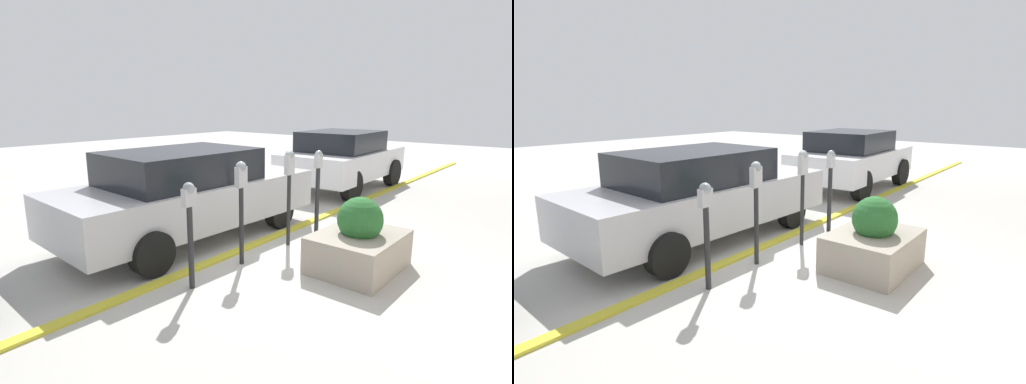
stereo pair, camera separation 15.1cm
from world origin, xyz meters
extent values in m
plane|color=beige|center=(0.00, 0.00, 0.00)|extent=(40.00, 40.00, 0.00)
cube|color=gold|center=(0.00, 0.08, 0.02)|extent=(24.50, 0.16, 0.04)
cylinder|color=#232326|center=(-1.54, -0.32, 0.54)|extent=(0.07, 0.07, 1.07)
cube|color=#B7B7BC|center=(-1.54, -0.32, 1.19)|extent=(0.18, 0.09, 0.22)
sphere|color=gray|center=(-1.54, -0.32, 1.30)|extent=(0.15, 0.15, 0.15)
cylinder|color=#232326|center=(-0.54, -0.28, 0.57)|extent=(0.07, 0.07, 1.14)
cube|color=#B7B7BC|center=(-0.54, -0.28, 1.29)|extent=(0.18, 0.09, 0.29)
sphere|color=gray|center=(-0.54, -0.28, 1.44)|extent=(0.15, 0.15, 0.15)
cylinder|color=#232326|center=(0.54, -0.33, 0.59)|extent=(0.06, 0.06, 1.19)
cube|color=#B7B7BC|center=(0.54, -0.33, 1.34)|extent=(0.17, 0.09, 0.32)
sphere|color=gray|center=(0.54, -0.33, 1.50)|extent=(0.14, 0.14, 0.14)
cylinder|color=#232326|center=(1.45, -0.31, 0.59)|extent=(0.08, 0.08, 1.18)
cube|color=#B7B7BC|center=(1.45, -0.31, 1.31)|extent=(0.15, 0.09, 0.24)
sphere|color=gray|center=(1.45, -0.31, 1.43)|extent=(0.13, 0.13, 0.13)
cube|color=#A39989|center=(0.38, -1.66, 0.26)|extent=(1.35, 1.04, 0.52)
sphere|color=#28662D|center=(0.38, -1.66, 0.73)|extent=(0.63, 0.63, 0.63)
cube|color=#B7B7BC|center=(-0.20, 1.23, 0.66)|extent=(4.67, 2.04, 0.69)
cube|color=black|center=(-0.39, 1.23, 1.28)|extent=(2.45, 1.74, 0.54)
cylinder|color=black|center=(1.22, 0.37, 0.32)|extent=(0.63, 0.23, 0.63)
cylinder|color=black|center=(1.22, 2.10, 0.32)|extent=(0.63, 0.23, 0.63)
cylinder|color=black|center=(-1.63, 0.37, 0.32)|extent=(0.63, 0.23, 0.63)
cylinder|color=black|center=(-1.63, 2.10, 0.32)|extent=(0.63, 0.23, 0.63)
cube|color=silver|center=(5.22, 1.19, 0.71)|extent=(4.07, 2.10, 0.68)
cube|color=black|center=(5.06, 1.19, 1.32)|extent=(2.14, 1.80, 0.52)
cylinder|color=black|center=(6.47, 0.28, 0.37)|extent=(0.75, 0.24, 0.75)
cylinder|color=black|center=(6.47, 2.09, 0.37)|extent=(0.75, 0.24, 0.75)
cylinder|color=black|center=(3.98, 0.28, 0.37)|extent=(0.75, 0.24, 0.75)
cylinder|color=black|center=(3.98, 2.09, 0.37)|extent=(0.75, 0.24, 0.75)
camera|label=1|loc=(-4.60, -3.97, 2.29)|focal=28.00mm
camera|label=2|loc=(-4.70, -3.86, 2.29)|focal=28.00mm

